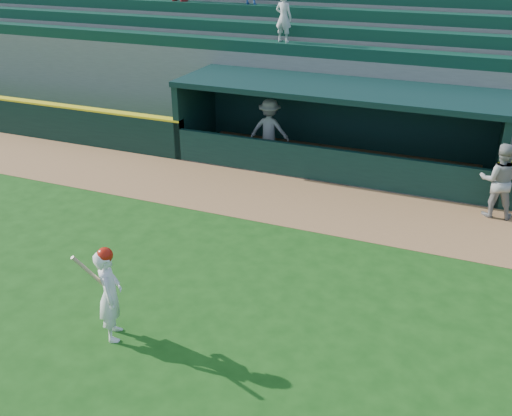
% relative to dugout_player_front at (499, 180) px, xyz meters
% --- Properties ---
extents(ground, '(120.00, 120.00, 0.00)m').
position_rel_dugout_player_front_xyz_m(ground, '(-4.59, -5.98, -0.95)').
color(ground, '#174411').
rests_on(ground, ground).
extents(warning_track, '(40.00, 3.00, 0.01)m').
position_rel_dugout_player_front_xyz_m(warning_track, '(-4.59, -1.08, -0.94)').
color(warning_track, '#97683C').
rests_on(warning_track, ground).
extents(dugout_player_front, '(0.97, 0.78, 1.89)m').
position_rel_dugout_player_front_xyz_m(dugout_player_front, '(0.00, 0.00, 0.00)').
color(dugout_player_front, gray).
rests_on(dugout_player_front, ground).
extents(dugout_player_inside, '(1.27, 0.79, 1.89)m').
position_rel_dugout_player_front_xyz_m(dugout_player_inside, '(-6.61, 1.64, -0.00)').
color(dugout_player_inside, '#979893').
rests_on(dugout_player_inside, ground).
extents(dugout, '(9.40, 2.80, 2.46)m').
position_rel_dugout_player_front_xyz_m(dugout, '(-4.59, 2.03, 0.41)').
color(dugout, slate).
rests_on(dugout, ground).
extents(stands, '(34.50, 6.25, 7.46)m').
position_rel_dugout_player_front_xyz_m(stands, '(-4.62, 6.60, 1.46)').
color(stands, slate).
rests_on(stands, ground).
extents(batter_at_plate, '(0.65, 0.82, 1.77)m').
position_rel_dugout_player_front_xyz_m(batter_at_plate, '(-5.93, -7.58, -0.06)').
color(batter_at_plate, white).
rests_on(batter_at_plate, ground).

